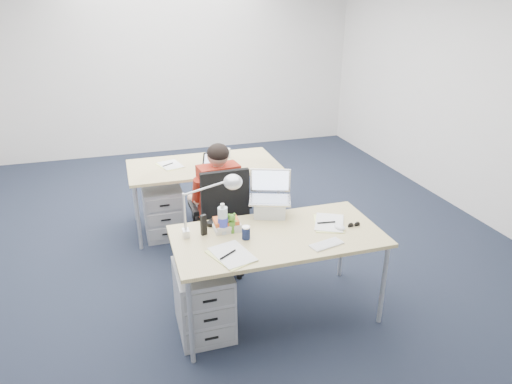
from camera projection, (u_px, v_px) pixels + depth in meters
floor at (225, 249)px, 4.72m from camera, size 7.00×7.00×0.00m
room at (220, 81)px, 4.05m from camera, size 6.02×7.02×2.80m
desk_near at (278, 240)px, 3.50m from camera, size 1.60×0.80×0.73m
desk_far at (203, 168)px, 4.97m from camera, size 1.60×0.80×0.73m
office_chair at (221, 239)px, 4.31m from camera, size 0.68×0.68×1.05m
seated_person at (215, 201)px, 4.33m from camera, size 0.40×0.68×1.21m
drawer_pedestal_near at (204, 300)px, 3.48m from camera, size 0.40×0.50×0.55m
drawer_pedestal_far at (163, 210)px, 4.94m from camera, size 0.40×0.50×0.55m
silver_laptop at (270, 195)px, 3.74m from camera, size 0.41×0.36×0.36m
wireless_keyboard at (327, 244)px, 3.33m from camera, size 0.27×0.16×0.01m
computer_mouse at (340, 227)px, 3.55m from camera, size 0.09×0.12×0.04m
headphones at (218, 221)px, 3.65m from camera, size 0.25×0.23×0.03m
can_koozie at (246, 233)px, 3.40m from camera, size 0.07×0.07×0.10m
water_bottle at (223, 219)px, 3.46m from camera, size 0.09×0.09×0.25m
bear_figurine at (232, 223)px, 3.49m from camera, size 0.09×0.07×0.16m
book_stack at (227, 224)px, 3.54m from camera, size 0.25×0.22×0.09m
cordless_phone at (204, 225)px, 3.45m from camera, size 0.05×0.04×0.17m
papers_left at (231, 255)px, 3.19m from camera, size 0.32×0.39×0.01m
papers_right at (329, 223)px, 3.65m from camera, size 0.33×0.38×0.01m
sunglasses at (354, 225)px, 3.60m from camera, size 0.11×0.05×0.02m
desk_lamp at (203, 205)px, 3.40m from camera, size 0.45×0.27×0.48m
dark_laptop at (221, 161)px, 4.72m from camera, size 0.39×0.39×0.22m
far_cup at (227, 153)px, 5.14m from camera, size 0.09×0.09×0.10m
far_papers at (170, 165)px, 4.91m from camera, size 0.28×0.34×0.01m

